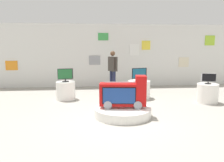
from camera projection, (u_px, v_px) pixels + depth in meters
The scene contains 11 objects.
ground_plane at pixel (122, 119), 5.72m from camera, with size 30.00×30.00×0.00m, color #9E998E.
back_wall_display at pixel (108, 56), 10.34m from camera, with size 12.48×0.13×2.91m.
main_display_pedestal at pixel (123, 112), 5.95m from camera, with size 1.54×1.54×0.23m, color white.
novelty_firetruck_tv at pixel (124, 95), 5.87m from camera, with size 1.26×0.51×0.87m.
display_pedestal_left_rear at pixel (139, 89), 8.02m from camera, with size 0.80×0.80×0.64m, color white.
tv_on_left_rear at pixel (139, 74), 7.93m from camera, with size 0.56×0.20×0.47m.
display_pedestal_center_rear at pixel (66, 91), 7.82m from camera, with size 0.67×0.67×0.64m, color white.
tv_on_center_rear at pixel (65, 75), 7.73m from camera, with size 0.53×0.23×0.47m.
display_pedestal_right_rear at pixel (207, 93), 7.35m from camera, with size 0.69×0.69×0.64m, color white.
tv_on_right_rear at pixel (209, 78), 7.27m from camera, with size 0.45×0.21×0.36m.
shopper_browsing_near_truck at pixel (113, 68), 8.85m from camera, with size 0.37×0.49×1.70m.
Camera 1 is at (-0.77, -5.46, 1.83)m, focal length 35.29 mm.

